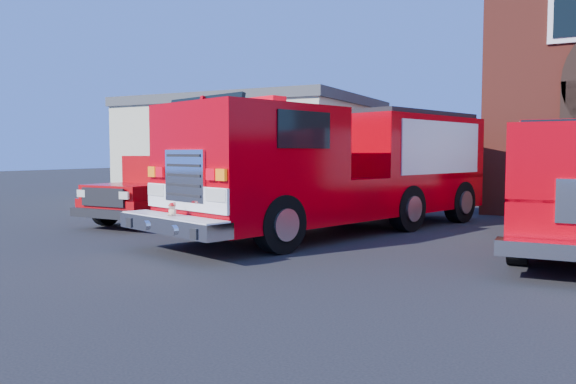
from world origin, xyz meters
The scene contains 4 objects.
ground centered at (0.00, 0.00, 0.00)m, with size 100.00×100.00×0.00m, color black.
side_building centered at (-9.00, 13.00, 2.20)m, with size 10.20×8.20×4.35m.
fire_engine centered at (-0.91, 3.66, 1.59)m, with size 5.73×10.29×3.06m.
pickup_truck centered at (-6.05, 3.54, 0.88)m, with size 2.18×5.72×1.86m.
Camera 1 is at (4.16, -9.31, 1.94)m, focal length 35.00 mm.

